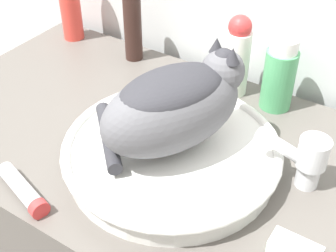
# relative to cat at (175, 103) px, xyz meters

# --- Properties ---
(sink_basin) EXTENTS (0.43, 0.43, 0.06)m
(sink_basin) POSITION_rel_cat_xyz_m (-0.00, -0.01, -0.12)
(sink_basin) COLOR silver
(sink_basin) RESTS_ON vanity_counter
(cat) EXTENTS (0.31, 0.32, 0.18)m
(cat) POSITION_rel_cat_xyz_m (0.00, 0.00, 0.00)
(cat) COLOR #56565B
(cat) RESTS_ON sink_basin
(faucet) EXTENTS (0.13, 0.08, 0.12)m
(faucet) POSITION_rel_cat_xyz_m (0.23, 0.08, -0.08)
(faucet) COLOR silver
(faucet) RESTS_ON vanity_counter
(mouthwash_bottle) EXTENTS (0.07, 0.07, 0.17)m
(mouthwash_bottle) POSITION_rel_cat_xyz_m (0.09, 0.29, -0.06)
(mouthwash_bottle) COLOR #4CA366
(mouthwash_bottle) RESTS_ON vanity_counter
(hairspray_can_black) EXTENTS (0.05, 0.05, 0.20)m
(hairspray_can_black) POSITION_rel_cat_xyz_m (-0.31, 0.29, -0.05)
(hairspray_can_black) COLOR #331E19
(hairspray_can_black) RESTS_ON vanity_counter
(lotion_bottle_white) EXTENTS (0.06, 0.06, 0.20)m
(lotion_bottle_white) POSITION_rel_cat_xyz_m (-0.01, 0.29, -0.05)
(lotion_bottle_white) COLOR white
(lotion_bottle_white) RESTS_ON vanity_counter
(cream_tube) EXTENTS (0.15, 0.07, 0.04)m
(cream_tube) POSITION_rel_cat_xyz_m (-0.18, -0.23, -0.13)
(cream_tube) COLOR silver
(cream_tube) RESTS_ON vanity_counter
(soap_bar) EXTENTS (0.08, 0.04, 0.02)m
(soap_bar) POSITION_rel_cat_xyz_m (0.28, -0.08, -0.13)
(soap_bar) COLOR silver
(soap_bar) RESTS_ON vanity_counter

